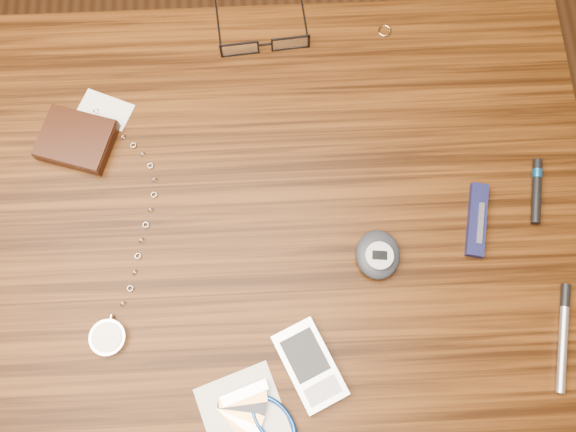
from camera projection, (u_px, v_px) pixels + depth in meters
name	position (u px, v px, depth m)	size (l,w,h in m)	color
ground	(257.00, 303.00, 1.47)	(3.80, 3.80, 0.00)	#472814
desk	(235.00, 248.00, 0.85)	(1.00, 0.70, 0.75)	#3B1E09
wallet_and_card	(77.00, 139.00, 0.77)	(0.13, 0.14, 0.02)	black
eyeglasses	(264.00, 42.00, 0.81)	(0.14, 0.15, 0.03)	black
gold_ring	(385.00, 31.00, 0.83)	(0.02, 0.02, 0.00)	tan
pocket_watch	(110.00, 327.00, 0.71)	(0.10, 0.35, 0.01)	#B3B3B8
pda_phone	(310.00, 365.00, 0.69)	(0.09, 0.12, 0.02)	silver
pedometer	(378.00, 255.00, 0.73)	(0.06, 0.07, 0.03)	black
notepad_keys	(258.00, 417.00, 0.68)	(0.14, 0.13, 0.01)	white
pocket_knife	(477.00, 220.00, 0.75)	(0.04, 0.10, 0.01)	#101436
silver_pen	(564.00, 329.00, 0.71)	(0.04, 0.14, 0.01)	#AFAFB3
black_blue_pen	(537.00, 189.00, 0.76)	(0.03, 0.09, 0.01)	black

